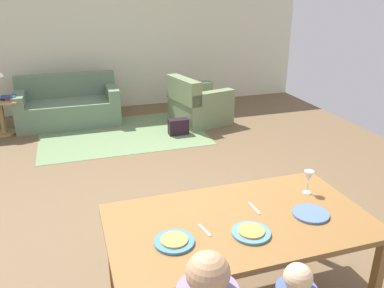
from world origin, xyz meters
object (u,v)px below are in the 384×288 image
(plate_near_child, at_px, (251,233))
(couch, at_px, (68,106))
(wine_glass, at_px, (309,177))
(plate_near_woman, at_px, (311,214))
(handbag, at_px, (178,127))
(book_upper, at_px, (8,97))
(dining_table, at_px, (239,228))
(armchair, at_px, (198,105))
(book_lower, at_px, (13,98))
(side_table, at_px, (1,112))
(plate_near_man, at_px, (174,242))

(plate_near_child, distance_m, couch, 5.16)
(wine_glass, bearing_deg, plate_near_woman, -118.50)
(wine_glass, xyz_separation_m, handbag, (-0.02, 3.52, -0.76))
(book_upper, bearing_deg, wine_glass, -59.69)
(dining_table, distance_m, armchair, 4.35)
(plate_near_child, height_order, book_upper, plate_near_child)
(plate_near_woman, bearing_deg, book_lower, 116.67)
(plate_near_child, relative_size, book_upper, 1.14)
(plate_near_child, bearing_deg, book_upper, 112.01)
(plate_near_woman, xyz_separation_m, wine_glass, (0.15, 0.28, 0.12))
(dining_table, distance_m, plate_near_woman, 0.51)
(book_upper, bearing_deg, book_lower, 1.59)
(dining_table, relative_size, wine_glass, 9.62)
(wine_glass, height_order, side_table, wine_glass)
(handbag, bearing_deg, book_lower, 160.90)
(dining_table, xyz_separation_m, plate_near_child, (0.00, -0.18, 0.08))
(plate_near_child, distance_m, wine_glass, 0.75)
(plate_near_child, relative_size, book_lower, 1.14)
(armchair, bearing_deg, wine_glass, -96.84)
(plate_near_man, xyz_separation_m, armchair, (1.62, 4.31, -0.45))
(side_table, relative_size, book_lower, 2.64)
(book_lower, bearing_deg, plate_near_woman, -63.33)
(side_table, distance_m, book_upper, 0.29)
(plate_near_man, relative_size, book_upper, 1.14)
(plate_near_man, bearing_deg, book_upper, 106.92)
(plate_near_woman, bearing_deg, plate_near_man, -178.84)
(handbag, bearing_deg, wine_glass, -89.73)
(book_upper, distance_m, handbag, 2.73)
(plate_near_woman, relative_size, book_lower, 1.14)
(dining_table, xyz_separation_m, handbag, (0.63, 3.70, -0.56))
(book_lower, relative_size, handbag, 0.69)
(couch, xyz_separation_m, armchair, (2.15, -0.67, 0.02))
(plate_near_woman, bearing_deg, plate_near_child, -170.76)
(couch, relative_size, book_lower, 7.69)
(dining_table, xyz_separation_m, plate_near_woman, (0.49, -0.10, 0.08))
(book_upper, bearing_deg, couch, 18.92)
(plate_near_woman, relative_size, book_upper, 1.14)
(dining_table, bearing_deg, book_lower, 112.06)
(handbag, bearing_deg, couch, 145.04)
(handbag, bearing_deg, side_table, 161.50)
(dining_table, bearing_deg, handbag, 80.38)
(wine_glass, xyz_separation_m, book_upper, (-2.56, 4.37, -0.27))
(plate_near_woman, distance_m, armchair, 4.36)
(plate_near_child, bearing_deg, armchair, 75.56)
(dining_table, distance_m, side_table, 5.05)
(plate_near_child, height_order, plate_near_woman, same)
(plate_near_child, xyz_separation_m, wine_glass, (0.64, 0.36, 0.12))
(couch, distance_m, armchair, 2.26)
(book_lower, height_order, book_upper, book_upper)
(couch, bearing_deg, dining_table, -78.04)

